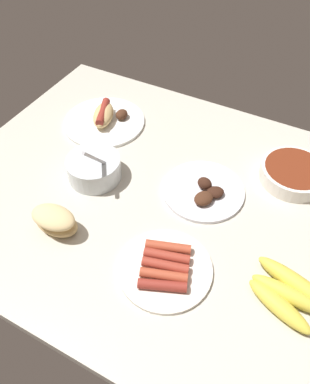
# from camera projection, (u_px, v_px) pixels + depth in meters

# --- Properties ---
(ground_plane) EXTENTS (1.20, 0.90, 0.03)m
(ground_plane) POSITION_uv_depth(u_px,v_px,m) (169.00, 201.00, 1.00)
(ground_plane) COLOR beige
(plate_grilled_meat) EXTENTS (0.22, 0.22, 0.04)m
(plate_grilled_meat) POSITION_uv_depth(u_px,v_px,m) (204.00, 191.00, 0.99)
(plate_grilled_meat) COLOR white
(plate_grilled_meat) RESTS_ON ground_plane
(bowl_coleslaw) EXTENTS (0.15, 0.15, 0.16)m
(bowl_coleslaw) POSITION_uv_depth(u_px,v_px,m) (94.00, 167.00, 1.01)
(bowl_coleslaw) COLOR silver
(bowl_coleslaw) RESTS_ON ground_plane
(bowl_chili) EXTENTS (0.18, 0.18, 0.04)m
(bowl_chili) POSITION_uv_depth(u_px,v_px,m) (294.00, 173.00, 1.01)
(bowl_chili) COLOR white
(bowl_chili) RESTS_ON ground_plane
(banana_bunch) EXTENTS (0.19, 0.16, 0.04)m
(banana_bunch) POSITION_uv_depth(u_px,v_px,m) (288.00, 293.00, 0.79)
(banana_bunch) COLOR gold
(banana_bunch) RESTS_ON ground_plane
(plate_hotdog_assembled) EXTENTS (0.26, 0.26, 0.06)m
(plate_hotdog_assembled) POSITION_uv_depth(u_px,v_px,m) (105.00, 119.00, 1.18)
(plate_hotdog_assembled) COLOR white
(plate_hotdog_assembled) RESTS_ON ground_plane
(plate_sausages) EXTENTS (0.21, 0.21, 0.03)m
(plate_sausages) POSITION_uv_depth(u_px,v_px,m) (165.00, 268.00, 0.83)
(plate_sausages) COLOR white
(plate_sausages) RESTS_ON ground_plane
(bread_stack) EXTENTS (0.12, 0.08, 0.07)m
(bread_stack) POSITION_uv_depth(u_px,v_px,m) (55.00, 220.00, 0.89)
(bread_stack) COLOR tan
(bread_stack) RESTS_ON ground_plane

